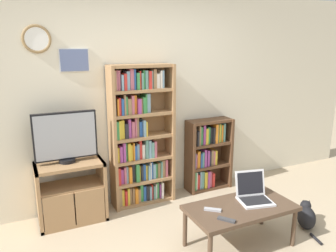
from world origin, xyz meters
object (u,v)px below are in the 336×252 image
(tv_stand, at_px, (72,192))
(cat, at_px, (306,216))
(bookshelf_tall, at_px, (139,138))
(bookshelf_short, at_px, (206,154))
(television, at_px, (66,137))
(coffee_table, at_px, (240,210))
(remote_near_laptop, at_px, (226,220))
(remote_far_from_laptop, at_px, (213,210))
(laptop, at_px, (253,194))

(tv_stand, xyz_separation_m, cat, (2.29, -1.22, -0.22))
(bookshelf_tall, relative_size, bookshelf_short, 1.77)
(television, relative_size, coffee_table, 0.63)
(tv_stand, height_order, cat, tv_stand)
(tv_stand, relative_size, remote_near_laptop, 4.71)
(remote_far_from_laptop, bearing_deg, coffee_table, 121.63)
(television, bearing_deg, bookshelf_tall, 4.59)
(television, xyz_separation_m, bookshelf_tall, (0.86, 0.07, -0.13))
(cat, bearing_deg, television, -171.98)
(laptop, bearing_deg, remote_far_from_laptop, -165.13)
(remote_near_laptop, bearing_deg, television, -87.73)
(bookshelf_tall, height_order, laptop, bookshelf_tall)
(bookshelf_tall, relative_size, coffee_table, 1.64)
(television, height_order, bookshelf_short, television)
(television, height_order, bookshelf_tall, bookshelf_tall)
(bookshelf_tall, height_order, remote_far_from_laptop, bookshelf_tall)
(remote_near_laptop, xyz_separation_m, remote_far_from_laptop, (-0.01, 0.21, 0.00))
(television, bearing_deg, coffee_table, -41.08)
(coffee_table, bearing_deg, cat, -1.71)
(laptop, relative_size, remote_near_laptop, 2.40)
(television, xyz_separation_m, remote_near_laptop, (1.14, -1.41, -0.53))
(tv_stand, distance_m, bookshelf_short, 1.83)
(bookshelf_short, bearing_deg, television, -177.67)
(bookshelf_tall, height_order, bookshelf_short, bookshelf_tall)
(television, relative_size, remote_far_from_laptop, 4.40)
(bookshelf_tall, height_order, remote_near_laptop, bookshelf_tall)
(television, bearing_deg, laptop, -36.28)
(bookshelf_tall, distance_m, cat, 2.09)
(tv_stand, bearing_deg, coffee_table, -40.40)
(cat, bearing_deg, remote_far_from_laptop, -146.34)
(television, distance_m, cat, 2.76)
(television, relative_size, cat, 1.33)
(remote_near_laptop, bearing_deg, tv_stand, -87.24)
(bookshelf_short, height_order, remote_near_laptop, bookshelf_short)
(bookshelf_tall, xyz_separation_m, remote_near_laptop, (0.27, -1.47, -0.40))
(cat, bearing_deg, laptop, -149.93)
(tv_stand, distance_m, television, 0.63)
(tv_stand, xyz_separation_m, bookshelf_short, (1.82, 0.12, 0.15))
(tv_stand, relative_size, television, 1.09)
(remote_far_from_laptop, bearing_deg, laptop, 130.98)
(coffee_table, distance_m, cat, 0.92)
(bookshelf_short, xyz_separation_m, coffee_table, (-0.41, -1.31, -0.11))
(tv_stand, bearing_deg, remote_far_from_laptop, -46.22)
(bookshelf_tall, xyz_separation_m, cat, (1.44, -1.33, -0.72))
(bookshelf_tall, bearing_deg, remote_far_from_laptop, -78.32)
(bookshelf_short, bearing_deg, coffee_table, -107.46)
(tv_stand, height_order, laptop, laptop)
(television, distance_m, bookshelf_tall, 0.87)
(coffee_table, distance_m, remote_near_laptop, 0.33)
(remote_near_laptop, bearing_deg, laptop, 168.49)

